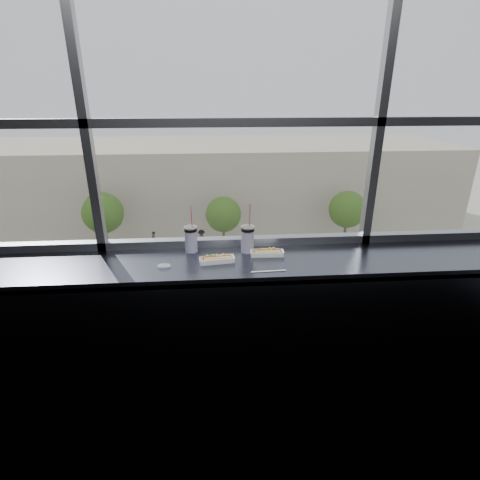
{
  "coord_description": "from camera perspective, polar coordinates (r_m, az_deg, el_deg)",
  "views": [
    {
      "loc": [
        -0.18,
        -1.14,
        2.2
      ],
      "look_at": [
        0.0,
        1.23,
        1.25
      ],
      "focal_mm": 28.0,
      "sensor_mm": 36.0,
      "label": 1
    }
  ],
  "objects": [
    {
      "name": "tree_left",
      "position": [
        33.37,
        -20.16,
        3.87
      ],
      "size": [
        3.44,
        3.44,
        5.37
      ],
      "color": "#47382B",
      "rests_on": "far_sidewalk"
    },
    {
      "name": "street_asphalt",
      "position": [
        26.19,
        -3.48,
        -8.35
      ],
      "size": [
        80.0,
        10.0,
        0.06
      ],
      "primitive_type": "cube",
      "color": "black",
      "rests_on": "plaza_ground"
    },
    {
      "name": "soda_cup_left",
      "position": [
        2.74,
        -7.48,
        0.33
      ],
      "size": [
        0.1,
        0.1,
        0.36
      ],
      "color": "white",
      "rests_on": "counter"
    },
    {
      "name": "hotdog_tray_right",
      "position": [
        2.68,
        4.14,
        -1.9
      ],
      "size": [
        0.24,
        0.09,
        0.06
      ],
      "rotation": [
        0.0,
        0.0,
        -0.04
      ],
      "color": "white",
      "rests_on": "counter"
    },
    {
      "name": "loose_straw",
      "position": [
        2.46,
        4.37,
        -4.77
      ],
      "size": [
        0.23,
        0.02,
        0.01
      ],
      "primitive_type": "cylinder",
      "rotation": [
        0.0,
        1.57,
        0.04
      ],
      "color": "white",
      "rests_on": "counter"
    },
    {
      "name": "hotdog_tray_left",
      "position": [
        2.58,
        -3.53,
        -2.91
      ],
      "size": [
        0.25,
        0.11,
        0.06
      ],
      "rotation": [
        0.0,
        0.0,
        0.13
      ],
      "color": "white",
      "rests_on": "counter"
    },
    {
      "name": "car_near_c",
      "position": [
        22.25,
        -7.33,
        -11.17
      ],
      "size": [
        3.02,
        6.57,
        2.15
      ],
      "primitive_type": "imported",
      "rotation": [
        0.0,
        0.0,
        1.62
      ],
      "color": "#BD3808",
      "rests_on": "street_asphalt"
    },
    {
      "name": "pedestrian_a",
      "position": [
        33.75,
        -13.06,
        0.18
      ],
      "size": [
        0.67,
        0.89,
        2.01
      ],
      "primitive_type": "imported",
      "rotation": [
        0.0,
        0.0,
        4.71
      ],
      "color": "#66605B",
      "rests_on": "far_sidewalk"
    },
    {
      "name": "tree_right",
      "position": [
        34.27,
        16.04,
        4.49
      ],
      "size": [
        3.26,
        3.26,
        5.09
      ],
      "color": "#47382B",
      "rests_on": "far_sidewalk"
    },
    {
      "name": "far_building",
      "position": [
        41.67,
        -4.13,
        9.08
      ],
      "size": [
        50.0,
        14.0,
        8.0
      ],
      "primitive_type": "cube",
      "color": "#B7AC96",
      "rests_on": "plaza_ground"
    },
    {
      "name": "car_far_b",
      "position": [
        29.4,
        1.18,
        -2.51
      ],
      "size": [
        3.18,
        6.24,
        1.99
      ],
      "primitive_type": "imported",
      "rotation": [
        0.0,
        0.0,
        1.69
      ],
      "color": "#5D0201",
      "rests_on": "street_asphalt"
    },
    {
      "name": "wrapper",
      "position": [
        2.56,
        -11.5,
        -3.84
      ],
      "size": [
        0.1,
        0.07,
        0.02
      ],
      "primitive_type": "ellipsoid",
      "color": "silver",
      "rests_on": "counter"
    },
    {
      "name": "tree_center",
      "position": [
        32.23,
        -2.55,
        3.9
      ],
      "size": [
        3.08,
        3.08,
        4.81
      ],
      "color": "#47382B",
      "rests_on": "far_sidewalk"
    },
    {
      "name": "soda_cup_right",
      "position": [
        2.71,
        1.17,
        0.33
      ],
      "size": [
        0.1,
        0.1,
        0.37
      ],
      "color": "white",
      "rests_on": "counter"
    },
    {
      "name": "car_near_e",
      "position": [
        26.12,
        28.26,
        -8.64
      ],
      "size": [
        3.0,
        6.28,
        2.04
      ],
      "primitive_type": "imported",
      "rotation": [
        0.0,
        0.0,
        1.65
      ],
      "color": "#42407B",
      "rests_on": "street_asphalt"
    },
    {
      "name": "pedestrian_b",
      "position": [
        33.26,
        -5.88,
        0.43
      ],
      "size": [
        0.94,
        0.7,
        2.11
      ],
      "primitive_type": "imported",
      "rotation": [
        0.0,
        0.0,
        3.14
      ],
      "color": "#66605B",
      "rests_on": "far_sidewalk"
    },
    {
      "name": "counter_fascia",
      "position": [
        2.69,
        0.36,
        -16.09
      ],
      "size": [
        6.0,
        0.04,
        1.04
      ],
      "primitive_type": "cube",
      "color": "#4C4F5C",
      "rests_on": "ground"
    },
    {
      "name": "plaza_near",
      "position": [
        16.33,
        -2.34,
        -31.95
      ],
      "size": [
        50.0,
        14.0,
        0.04
      ],
      "primitive_type": "cube",
      "color": "#B8B3A1",
      "rests_on": "plaza_ground"
    },
    {
      "name": "window_mullions",
      "position": [
        2.65,
        -0.59,
        23.99
      ],
      "size": [
        6.0,
        0.08,
        2.4
      ],
      "primitive_type": null,
      "color": "gray",
      "rests_on": "ground"
    },
    {
      "name": "car_far_c",
      "position": [
        31.63,
        18.25,
        -1.8
      ],
      "size": [
        2.89,
        6.3,
        2.06
      ],
      "primitive_type": "imported",
      "rotation": [
        0.0,
        0.0,
        1.62
      ],
      "color": "white",
      "rests_on": "street_asphalt"
    },
    {
      "name": "car_near_d",
      "position": [
        23.98,
        18.41,
        -9.84
      ],
      "size": [
        2.48,
        5.89,
        1.96
      ],
      "primitive_type": "imported",
      "rotation": [
        0.0,
        0.0,
        1.57
      ],
      "color": "white",
      "rests_on": "street_asphalt"
    },
    {
      "name": "far_sidewalk",
      "position": [
        33.36,
        -3.77,
        -1.44
      ],
      "size": [
        80.0,
        6.0,
        0.04
      ],
      "primitive_type": "cube",
      "color": "#B8B3A1",
      "rests_on": "plaza_ground"
    },
    {
      "name": "car_near_b",
      "position": [
        22.94,
        -18.83,
        -11.07
      ],
      "size": [
        3.54,
        6.93,
        2.22
      ],
      "primitive_type": "imported",
      "rotation": [
        0.0,
        0.0,
        1.45
      ],
      "color": "black",
      "rests_on": "street_asphalt"
    },
    {
      "name": "counter",
      "position": [
        2.63,
        -0.08,
        -3.65
      ],
      "size": [
        6.0,
        0.55,
        0.06
      ],
      "primitive_type": "cube",
      "color": "#4C4F5C",
      "rests_on": "ground"
    },
    {
      "name": "pedestrian_d",
      "position": [
        33.73,
        13.27,
        -0.01
      ],
      "size": [
        0.61,
        0.81,
        1.83
      ],
      "primitive_type": "imported",
      "rotation": [
        0.0,
        0.0,
        1.57
      ],
      "color": "#66605B",
      "rests_on": "far_sidewalk"
    },
    {
      "name": "wall_back_lower",
      "position": [
        3.12,
        -0.46,
        -10.11
      ],
      "size": [
        6.0,
        0.0,
        6.0
      ],
      "primitive_type": "plane",
      "rotation": [
        1.57,
        0.0,
        0.0
      ],
      "color": "black",
      "rests_on": "ground"
    },
    {
      "name": "car_far_a",
      "position": [
        31.12,
        -23.76,
        -3.17
      ],
      "size": [
        2.8,
        5.82,
        1.88
      ],
      "primitive_type": "imported",
      "rotation": [
        0.0,
        0.0,
        1.65
      ],
      "color": "black",
      "rests_on": "street_asphalt"
    },
    {
      "name": "plaza_ground",
      "position": [
        47.99,
        -4.07,
        5.87
      ],
      "size": [
        120.0,
        120.0,
        0.0
      ],
      "primitive_type": "plane",
      "color": "#B8B3A1",
      "rests_on": "ground"
    },
    {
      "name": "window_glass",
      "position": [
        2.67,
        -0.62,
        23.97
      ],
      "size": [
        6.0,
        0.0,
        6.0
      ],
      "primitive_type": "plane",
      "rotation": [
        1.57,
        0.0,
        0.0
      ],
      "color": "silver",
      "rests_on": "ground"
    }
  ]
}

